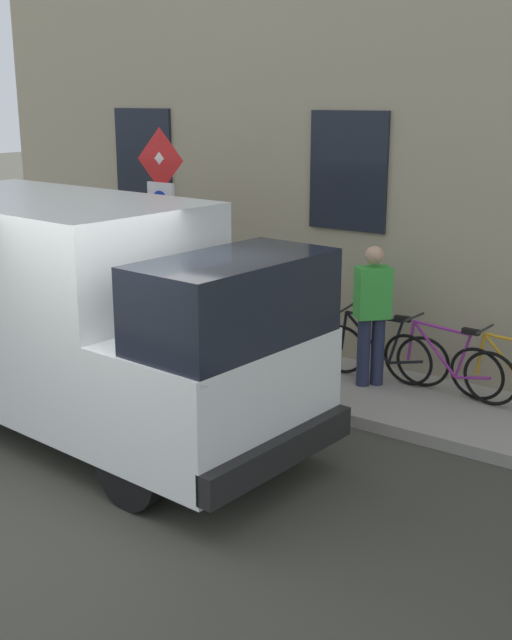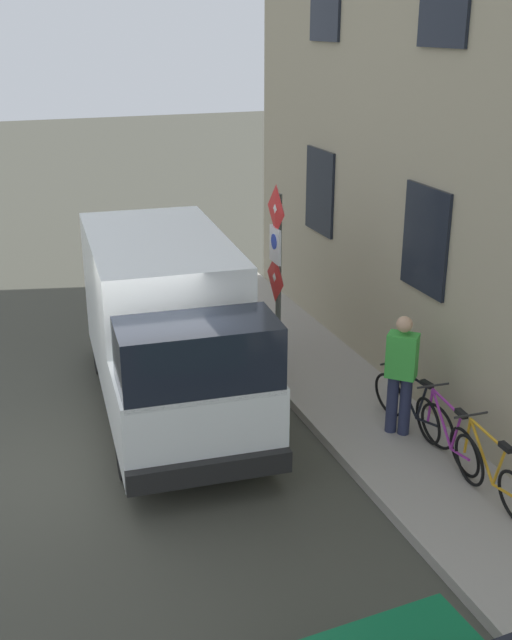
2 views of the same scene
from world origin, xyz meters
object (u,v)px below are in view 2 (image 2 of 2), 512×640
(bicycle_purple, at_px, (448,436))
(pedestrian, at_px, (401,371))
(sign_post_stacked, at_px, (276,259))
(delivery_van, at_px, (167,325))
(bicycle_black, at_px, (412,407))
(bicycle_orange, at_px, (489,471))

(bicycle_purple, xyz_separation_m, pedestrian, (-0.20, 0.91, 0.56))
(sign_post_stacked, bearing_deg, delivery_van, -165.57)
(delivery_van, bearing_deg, bicycle_black, 57.65)
(bicycle_purple, relative_size, pedestrian, 1.00)
(delivery_van, relative_size, bicycle_purple, 3.19)
(bicycle_black, bearing_deg, delivery_van, 45.63)
(bicycle_black, bearing_deg, bicycle_orange, 172.25)
(pedestrian, bearing_deg, sign_post_stacked, 59.99)
(sign_post_stacked, xyz_separation_m, bicycle_black, (1.00, -2.64, -1.49))
(delivery_van, distance_m, bicycle_black, 3.70)
(delivery_van, distance_m, pedestrian, 3.43)
(delivery_van, height_order, bicycle_orange, delivery_van)
(delivery_van, height_order, bicycle_purple, delivery_van)
(delivery_van, relative_size, bicycle_black, 3.19)
(bicycle_purple, bearing_deg, bicycle_orange, -176.27)
(sign_post_stacked, distance_m, bicycle_black, 3.19)
(bicycle_purple, distance_m, bicycle_black, 0.87)
(bicycle_orange, bearing_deg, bicycle_black, 2.24)
(sign_post_stacked, bearing_deg, bicycle_purple, -74.05)
(delivery_van, relative_size, bicycle_orange, 3.19)
(pedestrian, bearing_deg, bicycle_black, -58.45)
(bicycle_orange, height_order, pedestrian, pedestrian)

